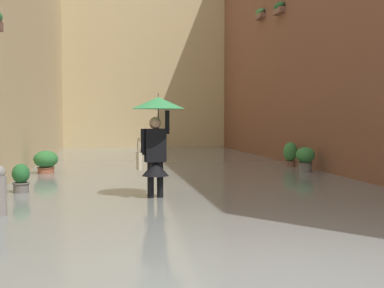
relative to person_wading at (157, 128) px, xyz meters
name	(u,v)px	position (x,y,z in m)	size (l,w,h in m)	color
ground_plane	(171,173)	(-0.93, -5.37, -1.45)	(60.00, 60.00, 0.00)	#605B56
flood_water	(171,170)	(-0.93, -5.37, -1.38)	(8.85, 26.11, 0.15)	slate
building_facade_left	(328,2)	(-5.86, -5.37, 3.77)	(2.04, 24.11, 10.45)	brown
building_facade_far	(144,55)	(-0.93, -16.32, 3.42)	(11.65, 1.80, 9.75)	tan
person_wading	(157,128)	(0.00, 0.00, 0.00)	(1.00, 1.00, 2.09)	black
potted_plant_far_right	(46,162)	(2.56, -4.49, -1.01)	(0.64, 0.64, 0.76)	#9E563D
potted_plant_far_left	(290,155)	(-4.60, -5.15, -0.96)	(0.43, 0.43, 0.89)	brown
potted_plant_mid_right	(21,181)	(2.61, -1.05, -1.07)	(0.34, 0.34, 0.72)	#66605B
potted_plant_near_left	(305,160)	(-4.49, -3.73, -0.97)	(0.52, 0.52, 0.83)	#66605B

